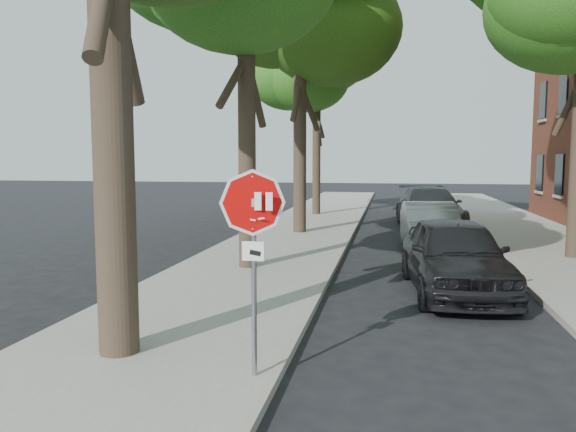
# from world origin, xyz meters

# --- Properties ---
(ground) EXTENTS (120.00, 120.00, 0.00)m
(ground) POSITION_xyz_m (0.00, 0.00, 0.00)
(ground) COLOR black
(ground) RESTS_ON ground
(sidewalk_left) EXTENTS (4.00, 55.00, 0.12)m
(sidewalk_left) POSITION_xyz_m (-2.50, 12.00, 0.06)
(sidewalk_left) COLOR gray
(sidewalk_left) RESTS_ON ground
(sidewalk_right) EXTENTS (4.00, 55.00, 0.12)m
(sidewalk_right) POSITION_xyz_m (6.00, 12.00, 0.06)
(sidewalk_right) COLOR gray
(sidewalk_right) RESTS_ON ground
(curb_left) EXTENTS (0.12, 55.00, 0.13)m
(curb_left) POSITION_xyz_m (-0.45, 12.00, 0.07)
(curb_left) COLOR #9E9384
(curb_left) RESTS_ON ground
(curb_right) EXTENTS (0.12, 55.00, 0.13)m
(curb_right) POSITION_xyz_m (3.95, 12.00, 0.07)
(curb_right) COLOR #9E9384
(curb_right) RESTS_ON ground
(stop_sign) EXTENTS (0.76, 0.34, 2.61)m
(stop_sign) POSITION_xyz_m (-0.70, -0.03, 1.95)
(stop_sign) COLOR gray
(stop_sign) RESTS_ON sidewalk_left
(tree_mid_b) EXTENTS (5.88, 5.46, 10.36)m
(tree_mid_b) POSITION_xyz_m (-2.42, 14.12, 8.00)
(tree_mid_b) COLOR black
(tree_mid_b) RESTS_ON sidewalk_left
(tree_far) EXTENTS (5.29, 4.91, 9.33)m
(tree_far) POSITION_xyz_m (-2.72, 21.11, 7.21)
(tree_far) COLOR black
(tree_far) RESTS_ON sidewalk_left
(car_a) EXTENTS (2.32, 4.92, 1.63)m
(car_a) POSITION_xyz_m (2.32, 5.50, 0.81)
(car_a) COLOR black
(car_a) RESTS_ON ground
(car_b) EXTENTS (1.83, 4.60, 1.49)m
(car_b) POSITION_xyz_m (2.18, 11.21, 0.74)
(car_b) COLOR #9C9DA4
(car_b) RESTS_ON ground
(car_c) EXTENTS (2.81, 6.00, 1.69)m
(car_c) POSITION_xyz_m (2.52, 16.98, 0.85)
(car_c) COLOR #48474C
(car_c) RESTS_ON ground
(car_d) EXTENTS (2.78, 5.01, 1.33)m
(car_d) POSITION_xyz_m (2.60, 22.59, 0.66)
(car_d) COLOR black
(car_d) RESTS_ON ground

